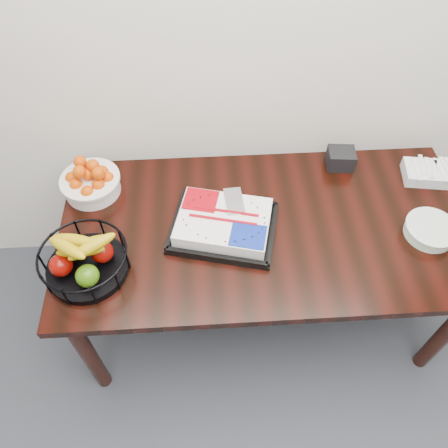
{
  "coord_description": "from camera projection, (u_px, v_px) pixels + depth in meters",
  "views": [
    {
      "loc": [
        -0.26,
        0.84,
        2.25
      ],
      "look_at": [
        -0.19,
        1.96,
        0.83
      ],
      "focal_mm": 35.0,
      "sensor_mm": 36.0,
      "label": 1
    }
  ],
  "objects": [
    {
      "name": "fork_bag",
      "position": [
        429.0,
        173.0,
        2.06
      ],
      "size": [
        0.25,
        0.18,
        0.07
      ],
      "color": "silver",
      "rests_on": "table"
    },
    {
      "name": "plate_stack",
      "position": [
        430.0,
        230.0,
        1.85
      ],
      "size": [
        0.22,
        0.22,
        0.05
      ],
      "color": "white",
      "rests_on": "table"
    },
    {
      "name": "fruit_basket",
      "position": [
        84.0,
        259.0,
        1.7
      ],
      "size": [
        0.35,
        0.35,
        0.18
      ],
      "color": "black",
      "rests_on": "table"
    },
    {
      "name": "tangerine_bowl",
      "position": [
        90.0,
        180.0,
        1.97
      ],
      "size": [
        0.27,
        0.27,
        0.17
      ],
      "color": "white",
      "rests_on": "table"
    },
    {
      "name": "table",
      "position": [
        265.0,
        237.0,
        1.97
      ],
      "size": [
        1.8,
        0.9,
        0.75
      ],
      "color": "black",
      "rests_on": "ground"
    },
    {
      "name": "napkin_box",
      "position": [
        341.0,
        159.0,
        2.1
      ],
      "size": [
        0.14,
        0.12,
        0.09
      ],
      "primitive_type": "cube",
      "rotation": [
        0.0,
        0.0,
        -0.1
      ],
      "color": "black",
      "rests_on": "table"
    },
    {
      "name": "cake_tray",
      "position": [
        224.0,
        224.0,
        1.85
      ],
      "size": [
        0.51,
        0.44,
        0.09
      ],
      "color": "black",
      "rests_on": "table"
    }
  ]
}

